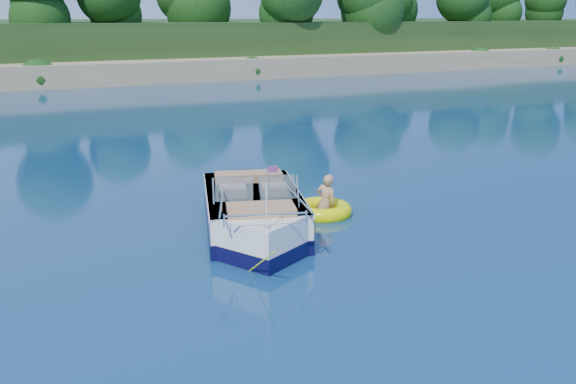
% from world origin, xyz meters
% --- Properties ---
extents(ground, '(160.00, 160.00, 0.00)m').
position_xyz_m(ground, '(0.00, 0.00, 0.00)').
color(ground, '#092245').
rests_on(ground, ground).
extents(shoreline, '(170.00, 59.00, 6.00)m').
position_xyz_m(shoreline, '(0.00, 63.77, 0.98)').
color(shoreline, '#8D7752').
rests_on(shoreline, ground).
extents(treeline, '(150.00, 7.12, 8.19)m').
position_xyz_m(treeline, '(0.04, 41.01, 5.55)').
color(treeline, black).
rests_on(treeline, ground).
extents(motorboat, '(3.08, 5.52, 1.90)m').
position_xyz_m(motorboat, '(0.76, 2.94, 0.37)').
color(motorboat, white).
rests_on(motorboat, ground).
extents(tow_tube, '(1.47, 1.47, 0.37)m').
position_xyz_m(tow_tube, '(2.73, 3.50, 0.10)').
color(tow_tube, '#FBFD00').
rests_on(tow_tube, ground).
extents(boy, '(0.68, 0.83, 1.50)m').
position_xyz_m(boy, '(2.75, 3.43, 0.00)').
color(boy, tan).
rests_on(boy, ground).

